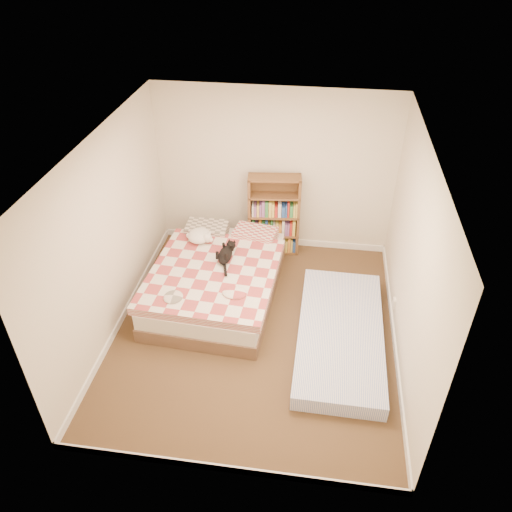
# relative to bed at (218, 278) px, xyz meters

# --- Properties ---
(room) EXTENTS (3.51, 4.01, 2.51)m
(room) POSITION_rel_bed_xyz_m (0.62, -0.63, 0.93)
(room) COLOR #4D3821
(room) RESTS_ON ground
(bed) EXTENTS (1.73, 2.30, 0.59)m
(bed) POSITION_rel_bed_xyz_m (0.00, 0.00, 0.00)
(bed) COLOR brown
(bed) RESTS_ON room
(bookshelf) EXTENTS (0.80, 0.34, 1.28)m
(bookshelf) POSITION_rel_bed_xyz_m (0.64, 1.17, 0.22)
(bookshelf) COLOR brown
(bookshelf) RESTS_ON room
(floor_mattress) EXTENTS (1.05, 2.29, 0.21)m
(floor_mattress) POSITION_rel_bed_xyz_m (1.69, -0.70, -0.17)
(floor_mattress) COLOR #7C8ED0
(floor_mattress) RESTS_ON room
(black_cat) EXTENTS (0.27, 0.69, 0.16)m
(black_cat) POSITION_rel_bed_xyz_m (0.10, 0.13, 0.33)
(black_cat) COLOR black
(black_cat) RESTS_ON bed
(white_dog) EXTENTS (0.42, 0.44, 0.17)m
(white_dog) POSITION_rel_bed_xyz_m (-0.34, 0.47, 0.35)
(white_dog) COLOR white
(white_dog) RESTS_ON bed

